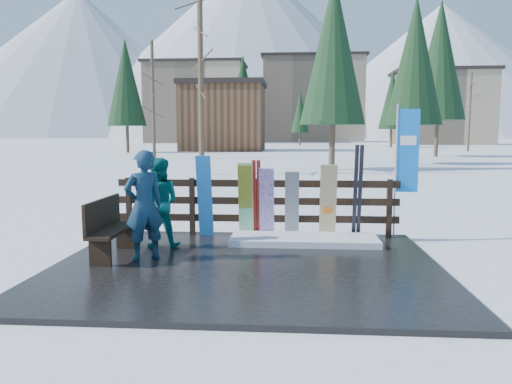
# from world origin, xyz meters

# --- Properties ---
(ground) EXTENTS (700.00, 700.00, 0.00)m
(ground) POSITION_xyz_m (0.00, 0.00, 0.00)
(ground) COLOR white
(ground) RESTS_ON ground
(deck) EXTENTS (6.00, 5.00, 0.08)m
(deck) POSITION_xyz_m (0.00, 0.00, 0.04)
(deck) COLOR black
(deck) RESTS_ON ground
(fence) EXTENTS (5.60, 0.10, 1.15)m
(fence) POSITION_xyz_m (0.00, 2.20, 0.74)
(fence) COLOR black
(fence) RESTS_ON deck
(snow_patch) EXTENTS (2.73, 1.00, 0.12)m
(snow_patch) POSITION_xyz_m (0.93, 1.60, 0.14)
(snow_patch) COLOR white
(snow_patch) RESTS_ON deck
(bench) EXTENTS (0.41, 1.50, 0.97)m
(bench) POSITION_xyz_m (-2.30, 0.30, 0.60)
(bench) COLOR black
(bench) RESTS_ON deck
(snowboard_0) EXTENTS (0.29, 0.38, 1.62)m
(snowboard_0) POSITION_xyz_m (-1.00, 1.98, 0.89)
(snowboard_0) COLOR #2C8AED
(snowboard_0) RESTS_ON deck
(snowboard_1) EXTENTS (0.28, 0.31, 1.48)m
(snowboard_1) POSITION_xyz_m (-0.19, 1.98, 0.82)
(snowboard_1) COLOR silver
(snowboard_1) RESTS_ON deck
(snowboard_2) EXTENTS (0.27, 0.34, 1.44)m
(snowboard_2) POSITION_xyz_m (-0.20, 1.98, 0.80)
(snowboard_2) COLOR yellow
(snowboard_2) RESTS_ON deck
(snowboard_3) EXTENTS (0.29, 0.38, 1.38)m
(snowboard_3) POSITION_xyz_m (0.21, 1.98, 0.77)
(snowboard_3) COLOR white
(snowboard_3) RESTS_ON deck
(snowboard_4) EXTENTS (0.27, 0.33, 1.32)m
(snowboard_4) POSITION_xyz_m (0.70, 1.98, 0.74)
(snowboard_4) COLOR black
(snowboard_4) RESTS_ON deck
(snowboard_5) EXTENTS (0.32, 0.35, 1.46)m
(snowboard_5) POSITION_xyz_m (1.40, 1.98, 0.81)
(snowboard_5) COLOR silver
(snowboard_5) RESTS_ON deck
(ski_pair_a) EXTENTS (0.17, 0.25, 1.53)m
(ski_pair_a) POSITION_xyz_m (0.01, 2.05, 0.84)
(ski_pair_a) COLOR #9F1D13
(ski_pair_a) RESTS_ON deck
(ski_pair_b) EXTENTS (0.17, 0.33, 1.82)m
(ski_pair_b) POSITION_xyz_m (1.96, 2.05, 0.99)
(ski_pair_b) COLOR black
(ski_pair_b) RESTS_ON deck
(rental_flag) EXTENTS (0.45, 0.04, 2.60)m
(rental_flag) POSITION_xyz_m (2.88, 2.25, 1.69)
(rental_flag) COLOR silver
(rental_flag) RESTS_ON deck
(person_front) EXTENTS (0.77, 0.72, 1.77)m
(person_front) POSITION_xyz_m (-1.67, 0.16, 0.97)
(person_front) COLOR navy
(person_front) RESTS_ON deck
(person_back) EXTENTS (0.81, 0.65, 1.61)m
(person_back) POSITION_xyz_m (-1.69, 1.10, 0.88)
(person_back) COLOR #0A625E
(person_back) RESTS_ON deck
(resort_buildings) EXTENTS (73.00, 87.60, 22.60)m
(resort_buildings) POSITION_xyz_m (1.03, 115.41, 9.81)
(resort_buildings) COLOR tan
(resort_buildings) RESTS_ON ground
(trees) EXTENTS (42.32, 68.82, 13.55)m
(trees) POSITION_xyz_m (3.06, 48.91, 5.90)
(trees) COLOR #382B1E
(trees) RESTS_ON ground
(mountains) EXTENTS (520.00, 260.00, 120.00)m
(mountains) POSITION_xyz_m (-10.50, 328.41, 50.20)
(mountains) COLOR white
(mountains) RESTS_ON ground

